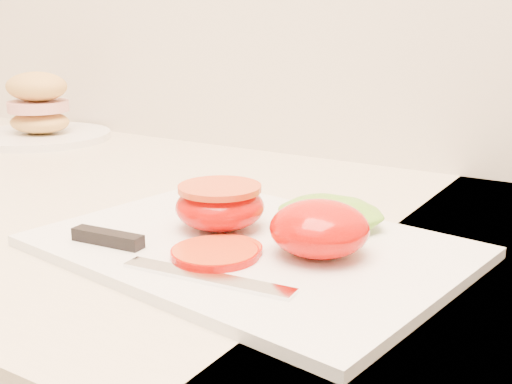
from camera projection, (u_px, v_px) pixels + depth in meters
The scene contains 8 objects.
cutting_board at pixel (250, 247), 0.59m from camera, with size 0.37×0.27×0.01m, color silver.
tomato_half_dome at pixel (319, 228), 0.55m from camera, with size 0.09×0.09×0.05m, color red.
tomato_half_cut at pixel (220, 205), 0.62m from camera, with size 0.09×0.09×0.04m.
tomato_slice_0 at pixel (215, 253), 0.55m from camera, with size 0.07×0.07×0.01m, color #D65A20.
tomato_slice_1 at pixel (224, 249), 0.56m from camera, with size 0.07×0.07×0.01m, color #D65A20.
lettuce_leaf_0 at pixel (329, 215), 0.63m from camera, with size 0.11×0.08×0.02m, color #7AB530.
knife at pixel (143, 252), 0.55m from camera, with size 0.24×0.04×0.01m.
sandwich_plate at pixel (39, 116), 1.12m from camera, with size 0.24×0.24×0.12m.
Camera 1 is at (0.38, 1.13, 1.14)m, focal length 45.00 mm.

